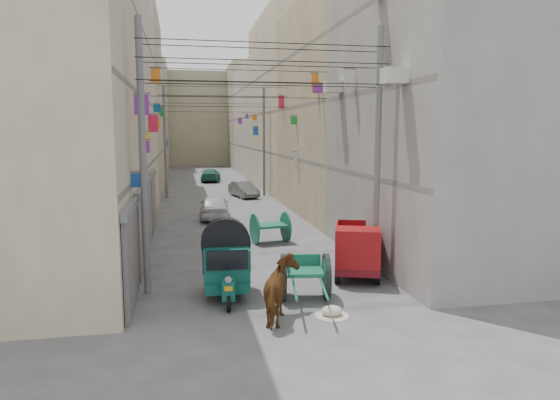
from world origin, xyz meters
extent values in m
plane|color=#464749|center=(0.00, 0.00, 0.00)|extent=(140.00, 140.00, 0.00)
cube|color=#69635E|center=(-4.12, 8.00, 3.20)|extent=(0.25, 9.80, 0.18)
cube|color=#69635E|center=(-4.12, 8.00, 6.20)|extent=(0.25, 9.80, 0.18)
cube|color=beige|center=(-8.00, 19.00, 6.00)|extent=(8.00, 12.00, 12.00)
cube|color=#69635E|center=(-4.12, 19.00, 3.20)|extent=(0.25, 11.76, 0.18)
cube|color=#69635E|center=(-4.12, 19.00, 6.20)|extent=(0.25, 11.76, 0.18)
cube|color=#69635E|center=(-4.12, 19.00, 9.20)|extent=(0.25, 11.76, 0.18)
cube|color=tan|center=(-8.00, 32.00, 7.00)|extent=(8.00, 14.00, 14.00)
cube|color=#69635E|center=(-4.12, 32.00, 3.20)|extent=(0.25, 13.72, 0.18)
cube|color=#69635E|center=(-4.12, 32.00, 6.20)|extent=(0.25, 13.72, 0.18)
cube|color=#69635E|center=(-4.12, 32.00, 9.20)|extent=(0.25, 13.72, 0.18)
cube|color=gray|center=(-8.00, 46.00, 5.90)|extent=(8.00, 14.00, 11.80)
cube|color=#69635E|center=(-4.12, 46.00, 3.20)|extent=(0.25, 13.72, 0.18)
cube|color=#69635E|center=(-4.12, 46.00, 6.20)|extent=(0.25, 13.72, 0.18)
cube|color=#69635E|center=(-4.12, 46.00, 9.20)|extent=(0.25, 13.72, 0.18)
cube|color=tan|center=(-8.00, 59.00, 6.75)|extent=(8.00, 12.00, 13.50)
cube|color=#69635E|center=(-4.12, 59.00, 3.20)|extent=(0.25, 11.76, 0.18)
cube|color=#69635E|center=(-4.12, 59.00, 6.20)|extent=(0.25, 11.76, 0.18)
cube|color=#69635E|center=(-4.12, 59.00, 9.20)|extent=(0.25, 11.76, 0.18)
cube|color=gray|center=(8.00, 8.00, 6.50)|extent=(8.00, 10.00, 13.00)
cube|color=#69635E|center=(4.12, 8.00, 3.20)|extent=(0.25, 9.80, 0.18)
cube|color=#69635E|center=(4.12, 8.00, 6.20)|extent=(0.25, 9.80, 0.18)
cube|color=#69635E|center=(4.12, 8.00, 9.20)|extent=(0.25, 9.80, 0.18)
cube|color=tan|center=(8.00, 19.00, 6.00)|extent=(8.00, 12.00, 12.00)
cube|color=#69635E|center=(4.12, 19.00, 3.20)|extent=(0.25, 11.76, 0.18)
cube|color=#69635E|center=(4.12, 19.00, 6.20)|extent=(0.25, 11.76, 0.18)
cube|color=#69635E|center=(4.12, 19.00, 9.20)|extent=(0.25, 11.76, 0.18)
cube|color=beige|center=(8.00, 32.00, 7.00)|extent=(8.00, 14.00, 14.00)
cube|color=#69635E|center=(4.12, 32.00, 3.20)|extent=(0.25, 13.72, 0.18)
cube|color=#69635E|center=(4.12, 32.00, 6.20)|extent=(0.25, 13.72, 0.18)
cube|color=#69635E|center=(4.12, 32.00, 9.20)|extent=(0.25, 13.72, 0.18)
cube|color=beige|center=(8.00, 46.00, 5.90)|extent=(8.00, 14.00, 11.80)
cube|color=#69635E|center=(4.12, 46.00, 3.20)|extent=(0.25, 13.72, 0.18)
cube|color=#69635E|center=(4.12, 46.00, 6.20)|extent=(0.25, 13.72, 0.18)
cube|color=#69635E|center=(4.12, 46.00, 9.20)|extent=(0.25, 13.72, 0.18)
cube|color=tan|center=(8.00, 59.00, 6.75)|extent=(8.00, 12.00, 13.50)
cube|color=#69635E|center=(4.12, 59.00, 3.20)|extent=(0.25, 11.76, 0.18)
cube|color=#69635E|center=(4.12, 59.00, 6.20)|extent=(0.25, 11.76, 0.18)
cube|color=#69635E|center=(4.12, 59.00, 9.20)|extent=(0.25, 11.76, 0.18)
cube|color=tan|center=(0.00, 66.00, 6.50)|extent=(22.00, 10.00, 13.00)
cube|color=#45454A|center=(-3.92, 4.80, 1.30)|extent=(0.12, 3.00, 2.60)
cube|color=slate|center=(-3.90, 4.80, 2.75)|extent=(0.18, 3.20, 0.25)
cube|color=#45454A|center=(-3.92, 8.50, 1.30)|extent=(0.12, 3.00, 2.60)
cube|color=slate|center=(-3.90, 8.50, 2.75)|extent=(0.18, 3.20, 0.25)
cube|color=#45454A|center=(-3.92, 12.20, 1.30)|extent=(0.12, 3.00, 2.60)
cube|color=slate|center=(-3.90, 12.20, 2.75)|extent=(0.18, 3.20, 0.25)
cube|color=#45454A|center=(-3.92, 16.00, 1.30)|extent=(0.12, 3.00, 2.60)
cube|color=slate|center=(-3.90, 16.00, 2.75)|extent=(0.18, 3.20, 0.25)
cube|color=orange|center=(3.81, 34.28, 5.98)|extent=(0.38, 0.08, 0.41)
cube|color=#0D548F|center=(-3.86, 41.61, 3.62)|extent=(0.27, 0.08, 0.71)
cube|color=#194FB3|center=(-3.78, 6.43, 3.35)|extent=(0.44, 0.08, 0.42)
cube|color=red|center=(-3.77, 15.80, 5.17)|extent=(0.45, 0.08, 0.84)
cube|color=purple|center=(3.79, 44.88, 5.91)|extent=(0.41, 0.08, 0.59)
cube|color=purple|center=(-3.81, 9.76, 4.24)|extent=(0.38, 0.08, 0.44)
cube|color=#194FB3|center=(3.78, 33.54, 4.85)|extent=(0.43, 0.08, 0.72)
cube|color=purple|center=(3.86, 39.62, 6.25)|extent=(0.28, 0.08, 0.44)
cube|color=orange|center=(-3.76, 20.00, 7.85)|extent=(0.48, 0.08, 0.84)
cube|color=#0D548F|center=(-3.85, 38.07, 3.67)|extent=(0.31, 0.08, 0.44)
cube|color=#1A922E|center=(3.82, 19.02, 5.41)|extent=(0.35, 0.08, 0.45)
cube|color=red|center=(3.83, 22.65, 6.65)|extent=(0.34, 0.08, 0.79)
cube|color=yellow|center=(-3.86, 12.02, 4.50)|extent=(0.28, 0.08, 0.52)
cube|color=#1A922E|center=(-3.86, 29.62, 6.26)|extent=(0.28, 0.08, 0.74)
cube|color=silver|center=(3.87, 18.51, 3.22)|extent=(0.26, 0.08, 0.80)
cube|color=purple|center=(3.83, 9.37, 6.69)|extent=(0.34, 0.08, 0.55)
cube|color=purple|center=(-3.76, 8.55, 5.67)|extent=(0.47, 0.08, 0.67)
cube|color=#0D548F|center=(-3.80, 21.15, 6.14)|extent=(0.40, 0.08, 0.47)
cube|color=orange|center=(-3.84, 21.66, 5.24)|extent=(0.32, 0.08, 0.55)
cube|color=purple|center=(3.76, 13.74, 6.73)|extent=(0.47, 0.08, 0.35)
cube|color=orange|center=(3.84, 14.58, 7.07)|extent=(0.32, 0.08, 0.89)
cube|color=silver|center=(3.78, 9.29, 6.73)|extent=(0.44, 0.08, 0.69)
cube|color=yellow|center=(-4.06, 6.00, 3.00)|extent=(0.10, 3.20, 0.80)
cube|color=red|center=(-4.06, 15.00, 3.00)|extent=(0.10, 3.20, 0.80)
cube|color=#1A922E|center=(-4.06, 27.00, 3.00)|extent=(0.10, 3.20, 0.80)
cube|color=#1A922E|center=(-4.06, 39.00, 3.00)|extent=(0.10, 3.20, 0.80)
cube|color=yellow|center=(4.06, 6.00, 3.00)|extent=(0.10, 3.20, 0.80)
cube|color=#194FB3|center=(4.06, 15.00, 3.00)|extent=(0.10, 3.20, 0.80)
cube|color=silver|center=(4.06, 27.00, 3.00)|extent=(0.10, 3.20, 0.80)
cube|color=orange|center=(4.06, 39.00, 3.00)|extent=(0.10, 3.20, 0.80)
cube|color=beige|center=(3.65, 5.00, 6.40)|extent=(0.70, 0.55, 0.45)
cube|color=beige|center=(3.65, 11.00, 6.60)|extent=(0.70, 0.55, 0.45)
cylinder|color=slate|center=(-3.60, 6.00, 4.00)|extent=(0.20, 0.20, 8.00)
cylinder|color=slate|center=(3.60, 6.00, 4.00)|extent=(0.20, 0.20, 8.00)
cylinder|color=slate|center=(-3.60, 28.00, 4.00)|extent=(0.20, 0.20, 8.00)
cylinder|color=slate|center=(3.60, 28.00, 4.00)|extent=(0.20, 0.20, 8.00)
cylinder|color=black|center=(0.00, 5.50, 6.20)|extent=(7.40, 0.02, 0.02)
cylinder|color=black|center=(0.00, 5.50, 6.80)|extent=(7.40, 0.02, 0.02)
cylinder|color=black|center=(0.00, 5.50, 7.30)|extent=(7.40, 0.02, 0.02)
cylinder|color=black|center=(0.00, 6.50, 6.20)|extent=(7.40, 0.02, 0.02)
cylinder|color=black|center=(0.00, 6.50, 6.80)|extent=(7.40, 0.02, 0.02)
cylinder|color=black|center=(0.00, 6.50, 7.30)|extent=(7.40, 0.02, 0.02)
cylinder|color=black|center=(0.00, 12.00, 6.20)|extent=(7.40, 0.02, 0.02)
cylinder|color=black|center=(0.00, 12.00, 6.80)|extent=(7.40, 0.02, 0.02)
cylinder|color=black|center=(0.00, 12.00, 7.30)|extent=(7.40, 0.02, 0.02)
cylinder|color=black|center=(0.00, 20.00, 6.20)|extent=(7.40, 0.02, 0.02)
cylinder|color=black|center=(0.00, 20.00, 6.80)|extent=(7.40, 0.02, 0.02)
cylinder|color=black|center=(0.00, 20.00, 7.30)|extent=(7.40, 0.02, 0.02)
cylinder|color=black|center=(0.00, 28.00, 6.20)|extent=(7.40, 0.02, 0.02)
cylinder|color=black|center=(0.00, 28.00, 6.80)|extent=(7.40, 0.02, 0.02)
cylinder|color=black|center=(0.00, 28.00, 7.30)|extent=(7.40, 0.02, 0.02)
cylinder|color=black|center=(-1.38, 3.93, 0.28)|extent=(0.15, 0.56, 0.56)
cylinder|color=black|center=(-1.83, 5.85, 0.28)|extent=(0.15, 0.56, 0.56)
cylinder|color=black|center=(-0.74, 5.79, 0.28)|extent=(0.15, 0.56, 0.56)
cube|color=#0C483E|center=(-1.31, 5.22, 0.48)|extent=(1.33, 1.95, 0.28)
cube|color=#0C483E|center=(-1.37, 3.98, 0.60)|extent=(0.37, 0.46, 0.55)
cylinder|color=silver|center=(-1.39, 3.75, 0.94)|extent=(0.18, 0.06, 0.18)
cube|color=orange|center=(-1.39, 3.73, 0.70)|extent=(0.22, 0.04, 0.12)
cube|color=#0C483E|center=(-1.31, 5.27, 1.04)|extent=(1.37, 1.75, 0.94)
cube|color=black|center=(-1.35, 4.41, 1.29)|extent=(1.14, 0.12, 0.55)
cube|color=black|center=(-1.97, 5.31, 1.14)|extent=(0.10, 1.19, 0.65)
cube|color=black|center=(-0.66, 5.24, 1.14)|extent=(0.10, 1.19, 0.65)
cube|color=silver|center=(-1.36, 4.38, 0.55)|extent=(1.24, 0.11, 0.06)
cylinder|color=black|center=(0.27, 4.60, 0.66)|extent=(0.36, 1.33, 1.33)
cylinder|color=#155C43|center=(0.27, 4.60, 0.66)|extent=(0.33, 1.05, 1.04)
cylinder|color=slate|center=(0.27, 4.60, 0.66)|extent=(0.23, 0.20, 0.17)
cylinder|color=black|center=(1.48, 4.40, 0.66)|extent=(0.36, 1.33, 1.33)
cylinder|color=#155C43|center=(1.48, 4.40, 0.66)|extent=(0.33, 1.05, 1.04)
cylinder|color=slate|center=(1.48, 4.40, 0.66)|extent=(0.23, 0.20, 0.17)
cylinder|color=slate|center=(0.87, 4.50, 0.66)|extent=(1.28, 0.29, 0.08)
cube|color=#155C43|center=(0.87, 4.50, 0.84)|extent=(1.15, 1.19, 0.09)
cube|color=#155C43|center=(0.95, 4.97, 1.04)|extent=(1.00, 0.24, 0.33)
cylinder|color=#155C43|center=(0.30, 3.39, 0.76)|extent=(0.42, 2.16, 0.07)
cylinder|color=#155C43|center=(1.05, 3.27, 0.76)|extent=(0.42, 2.16, 0.07)
cylinder|color=black|center=(2.27, 5.80, 0.31)|extent=(0.37, 0.65, 0.63)
cylinder|color=black|center=(2.96, 7.78, 0.31)|extent=(0.37, 0.65, 0.63)
cylinder|color=black|center=(3.44, 5.39, 0.31)|extent=(0.37, 0.65, 0.63)
cylinder|color=black|center=(4.13, 7.37, 0.31)|extent=(0.37, 0.65, 0.63)
cube|color=#5A0C13|center=(3.20, 6.59, 0.52)|extent=(2.34, 3.42, 0.33)
cube|color=maroon|center=(2.84, 5.55, 1.19)|extent=(1.63, 1.40, 1.19)
cube|color=black|center=(2.69, 5.13, 1.29)|extent=(1.19, 0.46, 0.52)
cube|color=#5A0C13|center=(3.37, 7.08, 0.78)|extent=(2.04, 2.45, 0.11)
cube|color=maroon|center=(2.72, 7.31, 1.19)|extent=(0.74, 2.00, 0.81)
cube|color=maroon|center=(4.03, 6.85, 1.19)|extent=(0.74, 2.00, 0.81)
cube|color=maroon|center=(3.71, 8.05, 1.19)|extent=(1.37, 0.52, 0.81)
cylinder|color=#155C43|center=(0.49, 11.79, 0.66)|extent=(0.28, 1.31, 1.32)
cylinder|color=#155C43|center=(1.89, 12.01, 0.66)|extent=(0.28, 1.31, 1.32)
cube|color=#155C43|center=(1.19, 11.90, 0.78)|extent=(1.43, 1.31, 0.10)
cylinder|color=slate|center=(1.19, 11.90, 0.66)|extent=(1.47, 0.32, 0.08)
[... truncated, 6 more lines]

